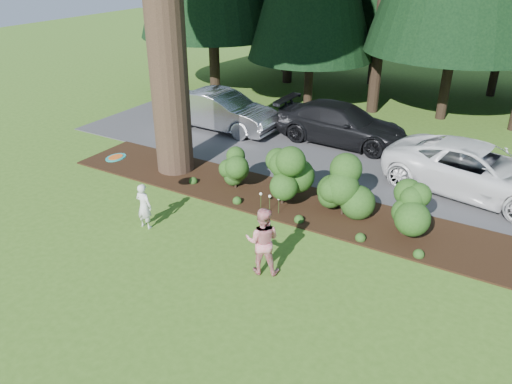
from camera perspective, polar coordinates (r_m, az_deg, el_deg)
ground at (r=12.76m, az=-2.59°, el=-7.10°), size 80.00×80.00×0.00m
mulch_bed at (r=15.18m, az=4.12°, el=-1.17°), size 16.00×2.50×0.05m
driveway at (r=18.75m, az=10.05°, el=4.00°), size 22.00×6.00×0.03m
shrub_row at (r=14.45m, az=6.74°, el=0.69°), size 6.53×1.60×1.61m
lily_cluster at (r=14.42m, az=1.58°, el=-0.58°), size 0.69×0.09×0.57m
car_silver_wagon at (r=21.11m, az=-3.97°, el=9.27°), size 4.89×1.76×1.60m
car_white_suv at (r=16.81m, az=24.01°, el=2.27°), size 5.96×3.49×1.56m
car_dark_suv at (r=19.83m, az=9.76°, el=7.67°), size 5.26×2.20×1.52m
child at (r=13.92m, az=-12.68°, el=-1.58°), size 0.49×0.32×1.32m
adult at (r=11.68m, az=0.75°, el=-5.60°), size 1.00×0.90×1.70m
frisbee at (r=13.66m, az=-15.74°, el=3.83°), size 0.54×0.54×0.12m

